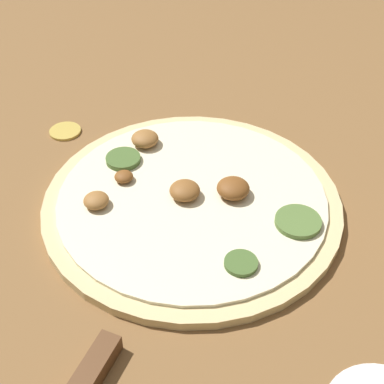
{
  "coord_description": "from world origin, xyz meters",
  "views": [
    {
      "loc": [
        -0.28,
        0.37,
        0.42
      ],
      "look_at": [
        0.0,
        0.0,
        0.02
      ],
      "focal_mm": 50.0,
      "sensor_mm": 36.0,
      "label": 1
    }
  ],
  "objects": [
    {
      "name": "loose_cap",
      "position": [
        0.23,
        -0.01,
        0.0
      ],
      "size": [
        0.04,
        0.04,
        0.01
      ],
      "color": "gold",
      "rests_on": "ground_plane"
    },
    {
      "name": "ground_plane",
      "position": [
        0.0,
        0.0,
        0.0
      ],
      "size": [
        3.0,
        3.0,
        0.0
      ],
      "primitive_type": "plane",
      "color": "brown"
    },
    {
      "name": "pizza",
      "position": [
        0.0,
        -0.0,
        0.01
      ],
      "size": [
        0.35,
        0.35,
        0.03
      ],
      "color": "beige",
      "rests_on": "ground_plane"
    }
  ]
}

